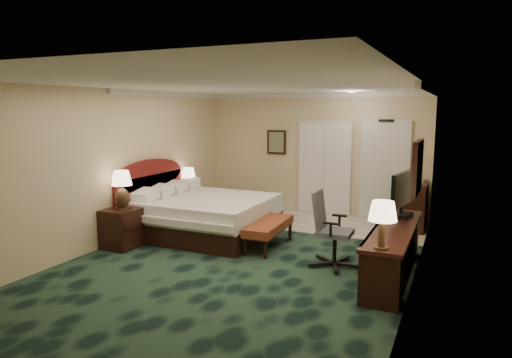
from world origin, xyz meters
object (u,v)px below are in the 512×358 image
at_px(nightstand_near, 122,228).
at_px(minibar, 413,206).
at_px(bed, 208,216).
at_px(nightstand_far, 190,207).
at_px(lamp_near, 122,190).
at_px(desk_chair, 335,229).
at_px(bed_bench, 269,235).
at_px(desk, 393,252).
at_px(tv, 402,194).
at_px(lamp_far, 189,181).

relative_size(nightstand_near, minibar, 0.72).
bearing_deg(bed, nightstand_far, 136.80).
distance_m(bed, lamp_near, 1.69).
bearing_deg(desk_chair, bed, 164.00).
bearing_deg(bed, desk_chair, -15.39).
bearing_deg(minibar, lamp_near, -143.40).
bearing_deg(bed_bench, lamp_near, -158.89).
relative_size(desk, tv, 2.80).
bearing_deg(lamp_near, desk_chair, 8.47).
bearing_deg(nightstand_far, lamp_near, -88.43).
bearing_deg(minibar, nightstand_near, -143.25).
xyz_separation_m(bed_bench, desk, (2.13, -0.55, 0.13)).
distance_m(bed, minibar, 4.03).
distance_m(lamp_far, minibar, 4.63).
height_order(bed_bench, minibar, minibar).
bearing_deg(minibar, bed, -149.89).
height_order(nightstand_near, desk_chair, desk_chair).
height_order(lamp_near, bed_bench, lamp_near).
xyz_separation_m(desk, desk_chair, (-0.86, 0.09, 0.21)).
distance_m(tv, minibar, 2.17).
bearing_deg(lamp_near, lamp_far, 91.83).
xyz_separation_m(bed_bench, minibar, (2.12, 2.29, 0.24)).
xyz_separation_m(tv, minibar, (-0.01, 2.09, -0.59)).
bearing_deg(lamp_near, nightstand_near, -106.01).
relative_size(lamp_near, minibar, 0.70).
bearing_deg(nightstand_near, lamp_far, 91.63).
bearing_deg(desk, lamp_far, 158.91).
height_order(desk_chair, minibar, desk_chair).
relative_size(lamp_near, desk, 0.26).
distance_m(nightstand_far, desk_chair, 3.99).
bearing_deg(tv, lamp_far, 177.43).
bearing_deg(lamp_far, minibar, 13.85).
xyz_separation_m(bed, nightstand_near, (-0.93, -1.28, -0.02)).
xyz_separation_m(bed, nightstand_far, (-0.99, 0.93, -0.09)).
bearing_deg(minibar, nightstand_far, -166.25).
bearing_deg(nightstand_near, bed_bench, 23.74).
distance_m(lamp_far, tv, 4.60).
relative_size(lamp_far, bed_bench, 0.44).
height_order(nightstand_near, lamp_near, lamp_near).
height_order(lamp_near, desk, lamp_near).
relative_size(lamp_near, tv, 0.74).
bearing_deg(bed, lamp_near, -126.46).
bearing_deg(lamp_near, desk, 5.68).
bearing_deg(bed, desk, -13.14).
distance_m(nightstand_far, tv, 4.65).
bearing_deg(bed_bench, bed, 166.72).
bearing_deg(tv, nightstand_near, -154.90).
xyz_separation_m(nightstand_far, desk_chair, (3.62, -1.65, 0.30)).
relative_size(nightstand_far, lamp_near, 0.82).
xyz_separation_m(lamp_near, desk, (4.42, 0.44, -0.64)).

